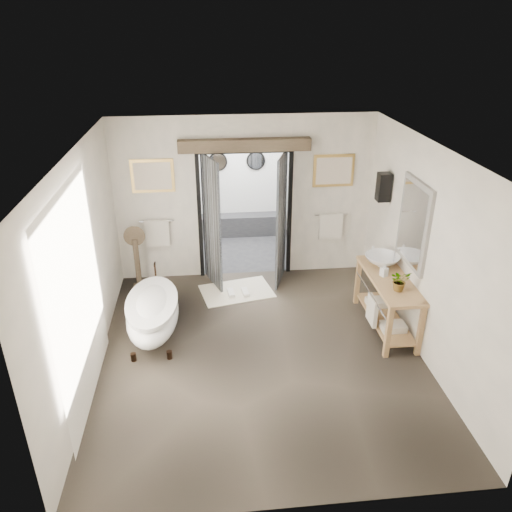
{
  "coord_description": "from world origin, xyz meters",
  "views": [
    {
      "loc": [
        -0.66,
        -5.77,
        4.33
      ],
      "look_at": [
        0.0,
        0.6,
        1.25
      ],
      "focal_mm": 35.0,
      "sensor_mm": 36.0,
      "label": 1
    }
  ],
  "objects_px": {
    "clawfoot_tub": "(153,312)",
    "basin": "(382,261)",
    "rug": "(237,291)",
    "vanity": "(386,299)"
  },
  "relations": [
    {
      "from": "vanity",
      "to": "rug",
      "type": "distance_m",
      "value": 2.59
    },
    {
      "from": "vanity",
      "to": "rug",
      "type": "bearing_deg",
      "value": 148.53
    },
    {
      "from": "clawfoot_tub",
      "to": "rug",
      "type": "height_order",
      "value": "clawfoot_tub"
    },
    {
      "from": "clawfoot_tub",
      "to": "rug",
      "type": "relative_size",
      "value": 1.4
    },
    {
      "from": "vanity",
      "to": "clawfoot_tub",
      "type": "bearing_deg",
      "value": 177.73
    },
    {
      "from": "clawfoot_tub",
      "to": "rug",
      "type": "bearing_deg",
      "value": 42.17
    },
    {
      "from": "clawfoot_tub",
      "to": "basin",
      "type": "bearing_deg",
      "value": 4.31
    },
    {
      "from": "vanity",
      "to": "rug",
      "type": "xyz_separation_m",
      "value": [
        -2.17,
        1.33,
        -0.5
      ]
    },
    {
      "from": "basin",
      "to": "clawfoot_tub",
      "type": "bearing_deg",
      "value": -161.48
    },
    {
      "from": "rug",
      "to": "clawfoot_tub",
      "type": "bearing_deg",
      "value": -137.83
    }
  ]
}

